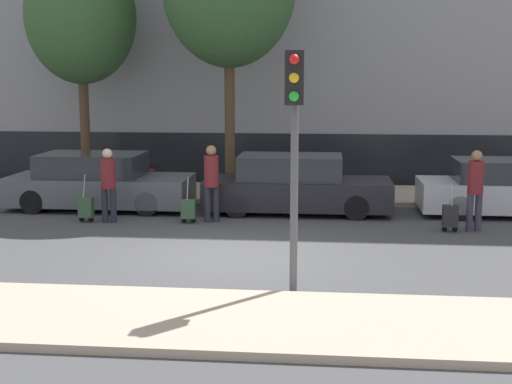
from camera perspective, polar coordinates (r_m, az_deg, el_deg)
ground_plane at (r=13.64m, az=-2.03°, el=-5.15°), size 80.00×80.00×0.00m
sidewalk_near at (r=10.07m, az=-4.95°, el=-10.12°), size 28.00×2.50×0.12m
sidewalk_far at (r=20.44m, az=0.62°, el=-0.09°), size 28.00×3.00×0.12m
parked_car_0 at (r=18.78m, az=-12.55°, el=0.72°), size 4.69×1.91×1.43m
parked_car_1 at (r=17.80m, az=3.18°, el=0.48°), size 4.62×1.79×1.45m
parked_car_2 at (r=18.52m, az=19.75°, el=0.21°), size 4.53×1.75×1.37m
pedestrian_left at (r=16.89m, az=-11.74°, el=0.90°), size 0.35×0.34×1.73m
trolley_left at (r=17.14m, az=-13.45°, el=-1.20°), size 0.34×0.29×1.13m
pedestrian_center at (r=16.60m, az=-3.59°, el=1.09°), size 0.34×0.34×1.81m
trolley_center at (r=16.61m, az=-5.42°, el=-1.37°), size 0.34×0.29×1.09m
pedestrian_right at (r=16.31m, az=17.14°, el=0.52°), size 0.34×0.34×1.80m
trolley_right at (r=16.19m, az=15.27°, el=-1.87°), size 0.34×0.29×1.13m
traffic_light at (r=10.75m, az=3.09°, el=5.47°), size 0.28×0.47×3.77m
parked_bicycle at (r=21.13m, az=-9.49°, el=1.28°), size 1.77×0.06×0.96m
bare_tree_down_street at (r=21.57m, az=-13.85°, el=13.45°), size 3.16×3.16×6.88m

